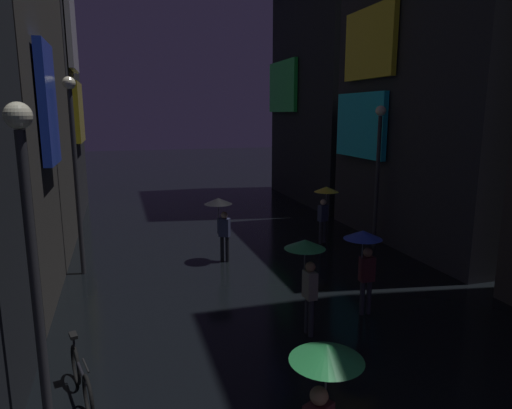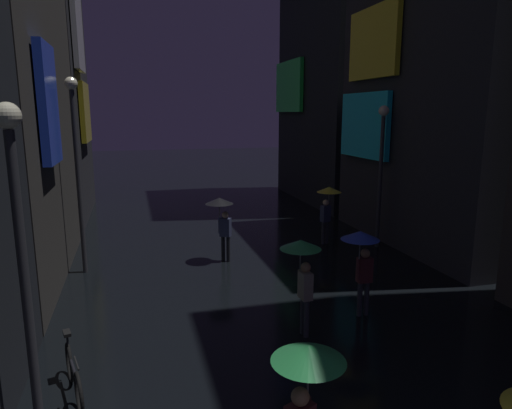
{
  "view_description": "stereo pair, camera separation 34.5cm",
  "coord_description": "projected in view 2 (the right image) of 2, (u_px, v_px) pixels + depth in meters",
  "views": [
    {
      "loc": [
        -3.78,
        -0.96,
        4.8
      ],
      "look_at": [
        0.0,
        11.6,
        2.14
      ],
      "focal_mm": 32.0,
      "sensor_mm": 36.0,
      "label": 1
    },
    {
      "loc": [
        -3.45,
        -1.05,
        4.8
      ],
      "look_at": [
        0.0,
        11.6,
        2.14
      ],
      "focal_mm": 32.0,
      "sensor_mm": 36.0,
      "label": 2
    }
  ],
  "objects": [
    {
      "name": "pedestrian_near_crossing_green",
      "position": [
        306.0,
        383.0,
        5.37
      ],
      "size": [
        0.9,
        0.9,
        2.12
      ],
      "color": "#38332D",
      "rests_on": "ground"
    },
    {
      "name": "pedestrian_midstreet_left_green",
      "position": [
        302.0,
        261.0,
        9.78
      ],
      "size": [
        0.9,
        0.9,
        2.12
      ],
      "color": "#2D2D38",
      "rests_on": "ground"
    },
    {
      "name": "bicycle_parked_at_storefront",
      "position": [
        74.0,
        375.0,
        7.79
      ],
      "size": [
        0.5,
        1.78,
        0.96
      ],
      "color": "black",
      "rests_on": "ground"
    },
    {
      "name": "pedestrian_far_right_black",
      "position": [
        221.0,
        212.0,
        14.65
      ],
      "size": [
        0.9,
        0.9,
        2.12
      ],
      "color": "black",
      "rests_on": "ground"
    },
    {
      "name": "building_left_far",
      "position": [
        29.0,
        44.0,
        19.75
      ],
      "size": [
        4.25,
        7.09,
        15.42
      ],
      "color": "#232328",
      "rests_on": "ground"
    },
    {
      "name": "streetlamp_left_near",
      "position": [
        20.0,
        235.0,
        6.29
      ],
      "size": [
        0.36,
        0.36,
        4.94
      ],
      "color": "#2D2D33",
      "rests_on": "ground"
    },
    {
      "name": "building_right_mid",
      "position": [
        450.0,
        48.0,
        15.91
      ],
      "size": [
        4.25,
        8.47,
        13.99
      ],
      "color": "#232328",
      "rests_on": "ground"
    },
    {
      "name": "streetlamp_right_far",
      "position": [
        381.0,
        159.0,
        15.99
      ],
      "size": [
        0.36,
        0.36,
        5.03
      ],
      "color": "#2D2D33",
      "rests_on": "ground"
    },
    {
      "name": "streetlamp_left_far",
      "position": [
        76.0,
        155.0,
        13.25
      ],
      "size": [
        0.36,
        0.36,
        5.78
      ],
      "color": "#2D2D33",
      "rests_on": "ground"
    },
    {
      "name": "pedestrian_midstreet_centre_blue",
      "position": [
        362.0,
        250.0,
        10.59
      ],
      "size": [
        0.9,
        0.9,
        2.12
      ],
      "color": "#2D2D38",
      "rests_on": "ground"
    },
    {
      "name": "pedestrian_foreground_right_yellow",
      "position": [
        328.0,
        199.0,
        16.75
      ],
      "size": [
        0.9,
        0.9,
        2.12
      ],
      "color": "#2D2D38",
      "rests_on": "ground"
    }
  ]
}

